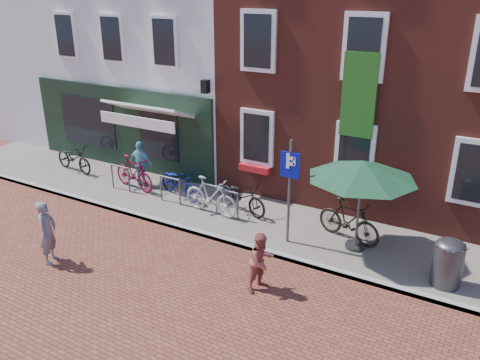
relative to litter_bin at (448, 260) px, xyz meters
The scene contains 17 objects.
ground 6.50m from the litter_bin, behind, with size 80.00×80.00×0.00m, color brown.
sidewalk 5.52m from the litter_bin, behind, with size 24.00×3.00×0.10m, color slate.
building_stucco 13.58m from the litter_bin, 151.13° to the left, with size 8.00×8.00×9.00m, color silver.
building_brick_mid 8.81m from the litter_bin, 125.06° to the left, with size 6.00×8.00×10.00m, color maroon.
filler_left 20.30m from the litter_bin, 161.59° to the left, with size 7.00×8.00×9.00m, color silver.
litter_bin is the anchor object (origin of this frame).
parking_sign 3.99m from the litter_bin, behind, with size 0.50×0.08×2.73m.
parasol 2.78m from the litter_bin, 164.94° to the left, with size 2.62×2.62×2.42m.
woman 9.15m from the litter_bin, 157.13° to the right, with size 0.58×0.38×1.58m, color slate.
boy 4.04m from the litter_bin, 150.01° to the right, with size 0.65×0.51×1.35m, color #99483F.
cafe_person 9.64m from the litter_bin, behind, with size 0.89×0.37×1.52m, color #69B0CB.
bicycle_0 12.59m from the litter_bin, behind, with size 0.65×1.86×0.98m, color black.
bicycle_1 9.64m from the litter_bin, behind, with size 0.51×1.81×1.09m, color #58071C.
bicycle_2 8.01m from the litter_bin, behind, with size 0.65×1.86×0.98m, color #080F50.
bicycle_3 6.47m from the litter_bin, behind, with size 0.51×1.81×1.09m, color #9D9D9F.
bicycle_4 5.83m from the litter_bin, 169.85° to the left, with size 0.65×1.86×0.98m, color black.
bicycle_5 2.69m from the litter_bin, 159.89° to the left, with size 0.51×1.81×1.09m, color black.
Camera 1 is at (7.11, -9.50, 6.23)m, focal length 36.61 mm.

